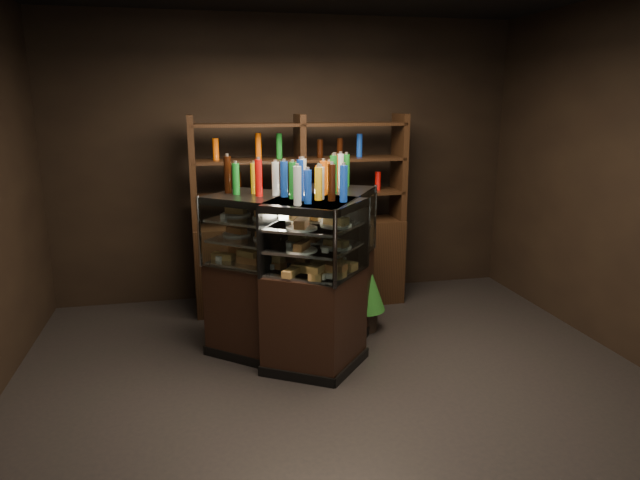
# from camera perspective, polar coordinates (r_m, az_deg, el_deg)

# --- Properties ---
(ground) EXTENTS (5.00, 5.00, 0.00)m
(ground) POSITION_cam_1_polar(r_m,az_deg,el_deg) (4.33, 2.68, -15.79)
(ground) COLOR black
(ground) RESTS_ON ground
(room_shell) EXTENTS (5.02, 5.02, 3.01)m
(room_shell) POSITION_cam_1_polar(r_m,az_deg,el_deg) (3.77, 3.01, 10.80)
(room_shell) COLOR black
(room_shell) RESTS_ON ground
(display_case) EXTENTS (1.62, 1.42, 1.39)m
(display_case) POSITION_cam_1_polar(r_m,az_deg,el_deg) (4.88, -1.66, -6.21)
(display_case) COLOR black
(display_case) RESTS_ON ground
(food_display) EXTENTS (1.22, 1.09, 0.43)m
(food_display) POSITION_cam_1_polar(r_m,az_deg,el_deg) (4.70, -1.70, 0.55)
(food_display) COLOR #D1874B
(food_display) RESTS_ON display_case
(bottles_top) EXTENTS (1.05, 0.95, 0.30)m
(bottles_top) POSITION_cam_1_polar(r_m,az_deg,el_deg) (4.62, -1.76, 6.16)
(bottles_top) COLOR black
(bottles_top) RESTS_ON display_case
(potted_conifer) EXTENTS (0.41, 0.41, 0.88)m
(potted_conifer) POSITION_cam_1_polar(r_m,az_deg,el_deg) (5.37, 4.41, -3.94)
(potted_conifer) COLOR black
(potted_conifer) RESTS_ON ground
(back_shelving) EXTENTS (2.19, 0.44, 2.00)m
(back_shelving) POSITION_cam_1_polar(r_m,az_deg,el_deg) (5.97, -1.95, -0.94)
(back_shelving) COLOR black
(back_shelving) RESTS_ON ground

